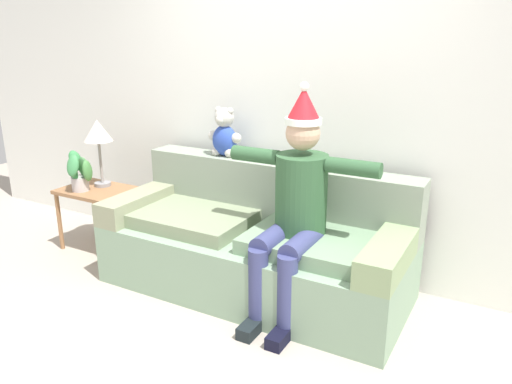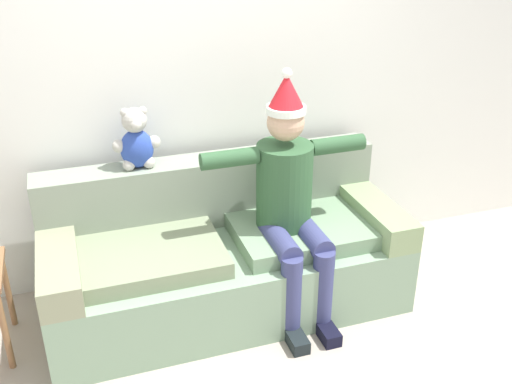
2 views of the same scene
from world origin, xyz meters
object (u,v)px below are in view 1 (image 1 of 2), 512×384
(person_seated, at_px, (295,203))
(side_table, at_px, (96,198))
(table_lamp, at_px, (98,134))
(couch, at_px, (257,244))
(teddy_bear, at_px, (224,134))
(potted_plant, at_px, (79,172))

(person_seated, distance_m, side_table, 1.96)
(table_lamp, bearing_deg, couch, -2.02)
(side_table, bearing_deg, teddy_bear, 15.92)
(side_table, height_order, table_lamp, table_lamp)
(person_seated, bearing_deg, table_lamp, 173.33)
(couch, relative_size, person_seated, 1.44)
(couch, relative_size, potted_plant, 6.19)
(person_seated, xyz_separation_m, potted_plant, (-1.99, 0.03, -0.07))
(side_table, distance_m, potted_plant, 0.27)
(teddy_bear, xyz_separation_m, table_lamp, (-1.12, -0.23, -0.07))
(person_seated, xyz_separation_m, teddy_bear, (-0.82, 0.45, 0.29))
(person_seated, relative_size, table_lamp, 2.64)
(potted_plant, bearing_deg, side_table, 60.26)
(teddy_bear, relative_size, table_lamp, 0.66)
(teddy_bear, distance_m, table_lamp, 1.14)
(couch, xyz_separation_m, potted_plant, (-1.62, -0.14, 0.36))
(person_seated, distance_m, teddy_bear, 0.98)
(person_seated, xyz_separation_m, table_lamp, (-1.94, 0.23, 0.22))
(potted_plant, bearing_deg, teddy_bear, 19.77)
(couch, distance_m, table_lamp, 1.70)
(teddy_bear, xyz_separation_m, side_table, (-1.11, -0.32, -0.60))
(person_seated, height_order, side_table, person_seated)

